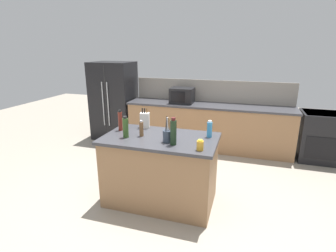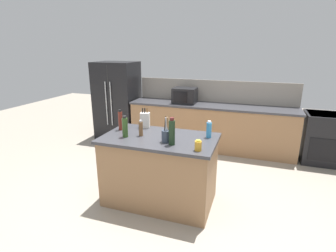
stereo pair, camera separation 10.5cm
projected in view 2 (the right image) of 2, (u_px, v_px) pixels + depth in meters
The scene contains 15 objects.
ground_plane at pixel (160, 200), 3.69m from camera, with size 14.00×14.00×0.00m, color gray.
back_counter_run at pixel (210, 127), 5.45m from camera, with size 3.39×0.66×0.94m.
wall_backsplash at pixel (215, 91), 5.53m from camera, with size 3.35×0.03×0.46m, color gray.
kitchen_island at pixel (160, 170), 3.55m from camera, with size 1.49×0.87×0.94m.
refrigerator at pixel (117, 101), 6.06m from camera, with size 0.92×0.75×1.75m.
range_oven at pixel (325, 138), 4.79m from camera, with size 0.76×0.65×0.92m.
microwave at pixel (185, 95), 5.44m from camera, with size 0.47×0.39×0.32m.
knife_block at pixel (145, 120), 3.79m from camera, with size 0.15×0.13×0.29m.
utensil_crock at pixel (166, 136), 3.22m from camera, with size 0.12×0.12×0.32m.
honey_jar at pixel (198, 146), 2.95m from camera, with size 0.08×0.08×0.13m.
wine_bottle at pixel (172, 132), 3.11m from camera, with size 0.08×0.08×0.34m.
pepper_grinder at pixel (141, 128), 3.44m from camera, with size 0.05×0.05×0.21m.
olive_oil_bottle at pixel (125, 127), 3.39m from camera, with size 0.07×0.07×0.28m.
dish_soap_bottle at pixel (209, 130), 3.37m from camera, with size 0.07×0.07×0.22m.
vinegar_bottle at pixel (120, 120), 3.67m from camera, with size 0.06×0.06×0.29m.
Camera 2 is at (1.15, -3.02, 2.07)m, focal length 28.00 mm.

